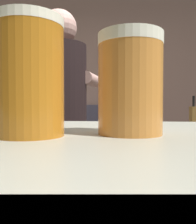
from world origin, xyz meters
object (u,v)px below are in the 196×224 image
object	(u,v)px
pint_glass_near	(130,84)
bottle_vinegar	(120,98)
bottle_soy	(126,98)
bottle_olive_oil	(115,97)
mixing_bowl	(51,128)
chefs_knife	(106,131)
pint_glass_far	(30,78)
bartender	(59,125)

from	to	relation	value
pint_glass_near	bottle_vinegar	distance (m)	3.00
bottle_soy	bottle_olive_oil	size ratio (longest dim) A/B	0.92
bottle_vinegar	mixing_bowl	bearing A→B (deg)	-110.71
chefs_knife	bottle_vinegar	distance (m)	1.49
bottle_soy	bottle_olive_oil	bearing A→B (deg)	145.84
pint_glass_far	bottle_soy	world-z (taller)	bottle_soy
bottle_vinegar	bottle_olive_oil	size ratio (longest dim) A/B	1.00
pint_glass_far	bottle_vinegar	distance (m)	3.03
bottle_olive_oil	bottle_vinegar	bearing A→B (deg)	29.67
bottle_olive_oil	bottle_soy	bearing A→B (deg)	-34.16
mixing_bowl	bottle_olive_oil	bearing A→B (deg)	71.28
mixing_bowl	pint_glass_near	world-z (taller)	pint_glass_near
chefs_knife	pint_glass_near	world-z (taller)	pint_glass_near
bottle_vinegar	pint_glass_far	bearing A→B (deg)	-93.10
bottle_vinegar	bottle_soy	distance (m)	0.16
bartender	bottle_olive_oil	size ratio (longest dim) A/B	6.51
bartender	pint_glass_far	distance (m)	1.20
bottle_soy	bartender	bearing A→B (deg)	-105.97
pint_glass_near	pint_glass_far	size ratio (longest dim) A/B	0.91
chefs_knife	pint_glass_near	size ratio (longest dim) A/B	1.88
mixing_bowl	chefs_knife	bearing A→B (deg)	6.30
chefs_knife	bottle_vinegar	world-z (taller)	bottle_vinegar
chefs_knife	bottle_vinegar	size ratio (longest dim) A/B	0.91
bottle_soy	bottle_olive_oil	xyz separation A→B (m)	(-0.15, 0.10, 0.01)
pint_glass_far	bartender	bearing A→B (deg)	102.09
pint_glass_near	bottle_vinegar	xyz separation A→B (m)	(0.04, 3.00, 0.07)
pint_glass_near	bartender	bearing A→B (deg)	108.06
pint_glass_near	bottle_vinegar	size ratio (longest dim) A/B	0.49
bottle_vinegar	bottle_soy	size ratio (longest dim) A/B	1.09
bottle_soy	bottle_vinegar	bearing A→B (deg)	118.31
bottle_vinegar	bottle_olive_oil	world-z (taller)	same
bottle_vinegar	bottle_soy	xyz separation A→B (m)	(0.08, -0.14, -0.01)
pint_glass_near	bottle_vinegar	world-z (taller)	bottle_vinegar
chefs_knife	pint_glass_near	distance (m)	1.57
bartender	pint_glass_far	xyz separation A→B (m)	(0.25, -1.17, 0.16)
chefs_knife	pint_glass_near	xyz separation A→B (m)	(0.09, -1.55, 0.24)
mixing_bowl	bottle_soy	distance (m)	1.53
chefs_knife	bottle_olive_oil	distance (m)	1.45
bottle_olive_oil	pint_glass_far	bearing A→B (deg)	-91.74
pint_glass_far	bottle_vinegar	bearing A→B (deg)	86.90
bartender	bottle_vinegar	size ratio (longest dim) A/B	6.49
pint_glass_near	mixing_bowl	bearing A→B (deg)	109.32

